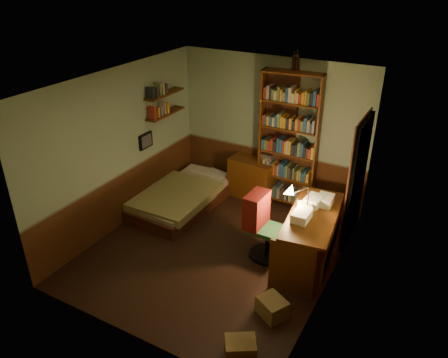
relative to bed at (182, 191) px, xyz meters
The scene contains 24 objects.
floor 1.49m from the bed, 35.49° to the right, with size 3.50×4.00×0.02m, color black.
ceiling 2.74m from the bed, 35.49° to the right, with size 3.50×4.00×0.02m, color silver.
wall_back 1.94m from the bed, 44.30° to the left, with size 3.50×0.02×2.60m, color #8AA180.
wall_left 1.43m from the bed, 123.89° to the right, with size 0.02×4.00×2.60m, color #8AA180.
wall_right 3.23m from the bed, 16.05° to the right, with size 0.02×4.00×2.60m, color #8AA180.
wall_front 3.25m from the bed, 67.40° to the right, with size 3.50×0.02×2.60m, color #8AA180.
doorway 3.03m from the bed, ahead, with size 0.06×0.90×2.00m, color black.
door_trim 2.99m from the bed, ahead, with size 0.02×0.98×2.08m, color #3B1B0F.
bed is the anchor object (origin of this frame).
dresser 1.32m from the bed, 43.96° to the left, with size 0.85×0.42×0.75m, color #55290D.
mini_stereo 1.65m from the bed, 41.86° to the left, with size 0.25×0.19×0.14m, color #B2B2B7.
bookshelf 2.08m from the bed, 32.42° to the left, with size 1.03×0.32×2.41m, color #55290D.
bottle_left 2.93m from the bed, 35.94° to the left, with size 0.06×0.06×0.24m, color black.
bottle_right 2.96m from the bed, 35.06° to the left, with size 0.07×0.07×0.26m, color black.
desk 2.60m from the bed, 10.50° to the right, with size 0.64×1.55×0.83m, color #55290D.
paper_stack 2.55m from the bed, 11.23° to the right, with size 0.20×0.27×0.11m, color silver.
desk_lamp 2.62m from the bed, 10.61° to the right, with size 0.16×0.16×0.54m, color black.
office_chair 2.07m from the bed, 18.25° to the right, with size 0.50×0.44×1.00m, color #2A5D33.
red_jacket 2.23m from the bed, 24.94° to the right, with size 0.24×0.45×0.53m, color maroon.
wall_shelf_lower 1.40m from the bed, 150.80° to the left, with size 0.20×0.90×0.03m, color #55290D.
wall_shelf_upper 1.73m from the bed, 150.80° to the left, with size 0.20×0.90×0.03m, color #55290D.
framed_picture 1.12m from the bed, 154.87° to the right, with size 0.04×0.32×0.26m, color black.
cardboard_box_a 3.53m from the bed, 45.60° to the right, with size 0.34×0.27×0.26m, color olive.
cardboard_box_b 3.06m from the bed, 34.63° to the right, with size 0.35×0.29×0.25m, color olive.
Camera 1 is at (2.80, -4.80, 4.05)m, focal length 35.00 mm.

